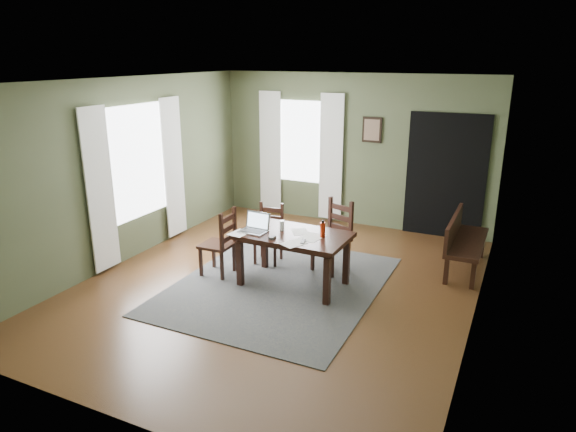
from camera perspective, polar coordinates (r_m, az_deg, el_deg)
The scene contains 25 objects.
ground at distance 7.05m, azimuth -1.05°, elevation -7.70°, with size 5.00×6.00×0.01m.
room_shell at distance 6.49m, azimuth -1.14°, elevation 6.90°, with size 5.02×6.02×2.71m.
rug at distance 7.04m, azimuth -1.05°, elevation -7.62°, with size 2.60×3.20×0.01m.
dining_table at distance 6.80m, azimuth 0.61°, elevation -2.67°, with size 1.48×0.91×0.73m.
chair_end at distance 7.24m, azimuth -7.54°, elevation -3.03°, with size 0.44×0.43×0.96m.
chair_back_left at distance 7.67m, azimuth -2.10°, elevation -2.03°, with size 0.44×0.44×0.88m.
chair_back_right at distance 7.37m, azimuth 5.08°, elevation -2.32°, with size 0.57×0.57×1.02m.
bench at distance 7.77m, azimuth 18.79°, elevation -2.35°, with size 0.46×1.43×0.80m.
laptop at distance 6.86m, azimuth -3.66°, elevation -1.17°, with size 0.37×0.30×0.24m.
computer_mouse at distance 6.58m, azimuth -1.76°, elevation -2.42°, with size 0.06×0.10×0.03m, color #3F3F42.
tv_remote at distance 6.48m, azimuth 1.67°, elevation -2.81°, with size 0.04×0.16×0.02m, color black.
drinking_glass at distance 6.86m, azimuth -0.68°, elevation -1.08°, with size 0.06×0.06×0.14m, color silver.
water_bottle at distance 6.62m, azimuth 3.87°, elevation -1.50°, with size 0.08×0.08×0.23m.
paper_a at distance 6.82m, azimuth -5.38°, elevation -1.90°, with size 0.22×0.29×0.00m, color white.
paper_b at distance 6.42m, azimuth 0.61°, elevation -3.07°, with size 0.22×0.29×0.00m, color white.
paper_c at distance 6.84m, azimuth 1.36°, elevation -1.75°, with size 0.21×0.27×0.00m, color white.
paper_d at distance 6.64m, azimuth 2.62°, elevation -2.37°, with size 0.26×0.33×0.00m, color white.
window_left at distance 8.09m, azimuth -16.43°, elevation 5.78°, with size 0.01×1.30×1.70m.
window_back at distance 9.61m, azimuth 1.41°, elevation 8.26°, with size 1.00×0.01×1.50m.
curtain_left_near at distance 7.55m, azimuth -20.17°, elevation 2.65°, with size 0.03×0.48×2.30m.
curtain_left_far at distance 8.74m, azimuth -12.61°, elevation 5.23°, with size 0.03×0.48×2.30m.
curtain_back_left at distance 9.89m, azimuth -1.98°, elevation 7.05°, with size 0.44×0.03×2.30m.
curtain_back_right at distance 9.40m, azimuth 4.81°, elevation 6.45°, with size 0.44×0.03×2.30m.
framed_picture at distance 9.11m, azimuth 9.31°, elevation 9.43°, with size 0.34×0.03×0.44m.
doorway_back at distance 8.97m, azimuth 17.10°, elevation 4.21°, with size 1.30×0.03×2.10m.
Camera 1 is at (2.83, -5.71, 3.00)m, focal length 32.00 mm.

